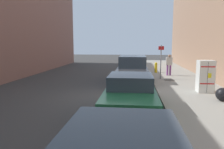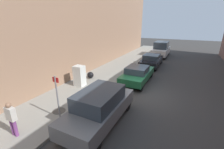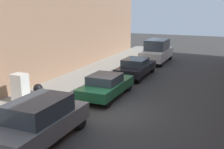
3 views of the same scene
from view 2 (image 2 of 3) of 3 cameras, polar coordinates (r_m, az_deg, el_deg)
The scene contains 12 objects.
ground_plane at distance 10.95m, azimuth 11.65°, elevation -6.84°, with size 80.00×80.00×0.00m, color #383533.
sidewalk_slab at distance 12.48m, azimuth -6.98°, elevation -2.88°, with size 3.66×44.00×0.15m, color gray.
building_facade_near at distance 13.52m, azimuth -19.20°, elevation 17.68°, with size 2.43×39.60×9.23m, color #937056.
discarded_refrigerator at distance 11.55m, azimuth -12.29°, elevation -0.49°, with size 0.74×0.67×1.56m.
manhole_cover at distance 8.91m, azimuth -19.53°, elevation -12.92°, with size 0.70×0.70×0.02m, color #47443F.
street_sign_post at distance 7.69m, azimuth -20.13°, elevation -7.46°, with size 0.36×0.07×2.27m.
trash_bag at distance 13.11m, azimuth -8.23°, elevation -0.20°, with size 0.56×0.56×0.56m, color black.
pedestrian_walking_far at distance 7.62m, azimuth -33.97°, elevation -13.39°, with size 0.45×0.22×1.57m.
parked_suv_gray at distance 7.41m, azimuth -4.72°, elevation -12.07°, with size 1.86×4.53×1.74m.
parked_sedan_green at distance 12.59m, azimuth 9.66°, elevation 0.24°, with size 1.83×4.33×1.37m.
parked_sedan_dark at distance 17.57m, azimuth 14.87°, elevation 5.31°, with size 1.83×4.58×1.39m.
parked_van_white at distance 23.40m, azimuth 18.19°, elevation 9.18°, with size 2.03×5.12×2.14m.
Camera 2 is at (2.34, -9.60, 4.72)m, focal length 24.00 mm.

